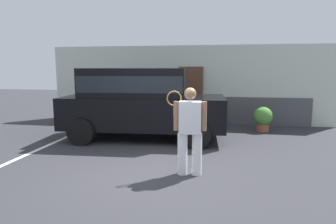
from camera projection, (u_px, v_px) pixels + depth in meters
ground_plane at (150, 173)px, 5.97m from camera, size 40.00×40.00×0.00m
parking_stripe_0 at (47, 146)px, 8.01m from camera, size 0.12×4.40×0.01m
house_frontage at (187, 87)px, 11.35m from camera, size 10.56×0.40×2.88m
parked_suv at (141, 100)px, 8.71m from camera, size 4.72×2.42×2.05m
tennis_player_man at (190, 130)px, 5.76m from camera, size 0.77×0.30×1.70m
potted_plant_by_porch at (263, 118)px, 9.79m from camera, size 0.61×0.61×0.81m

